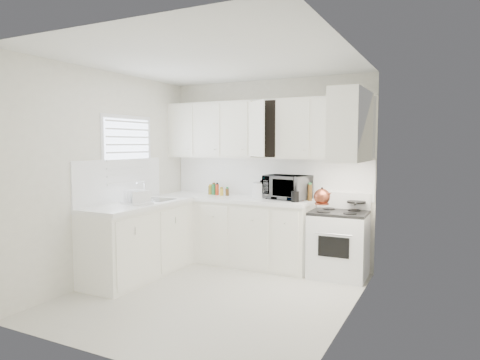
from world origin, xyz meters
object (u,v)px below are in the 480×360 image
Objects in this scene: microwave at (287,185)px; rice_cooker at (261,189)px; dish_rack at (137,196)px; stove at (339,235)px; utensil_crock at (295,189)px; tea_kettle at (322,196)px.

rice_cooker is at bearing -165.74° from microwave.
microwave reaches higher than dish_rack.
dish_rack reaches higher than stove.
dish_rack is (-2.24, -1.21, 0.51)m from stove.
tea_kettle is at bearing -3.58° from utensil_crock.
tea_kettle is at bearing -21.18° from rice_cooker.
stove is 4.44× the size of rice_cooker.
dish_rack is at bearing -125.69° from microwave.
rice_cooker is (-1.12, 0.09, 0.53)m from stove.
rice_cooker is 0.67× the size of dish_rack.
utensil_crock is 0.93× the size of dish_rack.
utensil_crock is at bearing -167.57° from stove.
utensil_crock is (-0.54, -0.14, 0.58)m from stove.
stove is 0.96m from microwave.
stove is at bearing 14.26° from utensil_crock.
utensil_crock is (0.20, -0.24, -0.03)m from microwave.
rice_cooker is (-0.38, -0.01, -0.08)m from microwave.
microwave is 0.31m from utensil_crock.
microwave is at bearing 129.95° from utensil_crock.
microwave is 1.61× the size of dish_rack.
tea_kettle is at bearing -11.91° from microwave.
dish_rack is at bearing -135.45° from tea_kettle.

